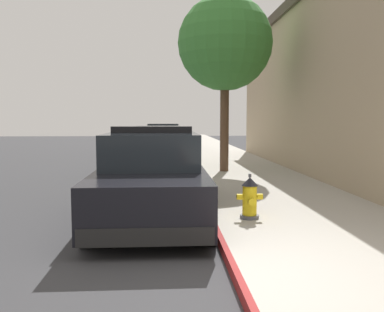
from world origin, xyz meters
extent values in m
cube|color=#353538|center=(-4.33, 10.00, -0.10)|extent=(29.45, 60.00, 0.20)
cube|color=#ADA89E|center=(1.67, 10.00, 0.07)|extent=(3.35, 60.00, 0.14)
cube|color=maroon|center=(-0.04, 10.00, 0.07)|extent=(0.08, 60.00, 0.14)
cube|color=black|center=(3.38, 6.23, 3.00)|extent=(0.06, 1.30, 1.10)
cube|color=black|center=(3.38, 12.13, 3.00)|extent=(0.06, 1.30, 1.10)
cube|color=black|center=(-1.08, 3.16, 0.58)|extent=(1.84, 4.80, 0.76)
cube|color=black|center=(-1.08, 3.31, 1.26)|extent=(1.64, 2.50, 0.60)
cube|color=black|center=(-1.08, 0.82, 0.32)|extent=(1.76, 0.16, 0.24)
cube|color=black|center=(-1.08, 5.50, 0.32)|extent=(1.76, 0.16, 0.24)
cylinder|color=black|center=(-1.94, 4.86, 0.32)|extent=(0.22, 0.64, 0.64)
cylinder|color=black|center=(-0.22, 4.86, 0.32)|extent=(0.22, 0.64, 0.64)
cylinder|color=black|center=(-1.94, 1.46, 0.32)|extent=(0.22, 0.64, 0.64)
cylinder|color=black|center=(-0.22, 1.46, 0.32)|extent=(0.22, 0.64, 0.64)
cube|color=black|center=(-1.08, 3.26, 1.62)|extent=(1.48, 0.20, 0.12)
cube|color=red|center=(-1.43, 3.26, 1.62)|extent=(0.44, 0.18, 0.11)
cube|color=#1E33E0|center=(-0.73, 3.26, 1.62)|extent=(0.44, 0.18, 0.11)
cube|color=#B2B5BA|center=(-1.11, 10.31, 0.58)|extent=(1.84, 4.80, 0.76)
cube|color=black|center=(-1.11, 10.46, 1.26)|extent=(1.64, 2.50, 0.60)
cube|color=black|center=(-1.11, 7.97, 0.32)|extent=(1.76, 0.16, 0.24)
cube|color=black|center=(-1.11, 12.65, 0.32)|extent=(1.76, 0.16, 0.24)
cylinder|color=black|center=(-1.97, 12.01, 0.32)|extent=(0.22, 0.64, 0.64)
cylinder|color=black|center=(-0.25, 12.01, 0.32)|extent=(0.22, 0.64, 0.64)
cylinder|color=black|center=(-1.97, 8.61, 0.32)|extent=(0.22, 0.64, 0.64)
cylinder|color=black|center=(-0.25, 8.61, 0.32)|extent=(0.22, 0.64, 0.64)
cube|color=black|center=(-0.98, 18.44, 0.58)|extent=(1.84, 4.80, 0.76)
cube|color=black|center=(-0.98, 18.59, 1.26)|extent=(1.64, 2.50, 0.60)
cube|color=black|center=(-0.98, 16.10, 0.32)|extent=(1.76, 0.16, 0.24)
cube|color=black|center=(-0.98, 20.78, 0.32)|extent=(1.76, 0.16, 0.24)
cylinder|color=black|center=(-1.84, 20.14, 0.32)|extent=(0.22, 0.64, 0.64)
cylinder|color=black|center=(-0.12, 20.14, 0.32)|extent=(0.22, 0.64, 0.64)
cylinder|color=black|center=(-1.84, 16.74, 0.32)|extent=(0.22, 0.64, 0.64)
cylinder|color=black|center=(-0.12, 16.74, 0.32)|extent=(0.22, 0.64, 0.64)
cylinder|color=#4C4C51|center=(0.59, 2.40, 0.17)|extent=(0.32, 0.32, 0.06)
cylinder|color=yellow|center=(0.59, 2.40, 0.45)|extent=(0.24, 0.24, 0.50)
cone|color=black|center=(0.59, 2.40, 0.77)|extent=(0.28, 0.28, 0.14)
cylinder|color=#4C4C51|center=(0.59, 2.40, 0.87)|extent=(0.05, 0.05, 0.06)
cylinder|color=yellow|center=(0.42, 2.40, 0.51)|extent=(0.10, 0.10, 0.10)
cylinder|color=yellow|center=(0.76, 2.40, 0.51)|extent=(0.10, 0.10, 0.10)
cylinder|color=yellow|center=(0.59, 2.22, 0.46)|extent=(0.13, 0.12, 0.13)
cylinder|color=brown|center=(1.06, 8.76, 1.65)|extent=(0.28, 0.28, 3.02)
sphere|color=#387A33|center=(1.06, 8.76, 4.21)|extent=(2.99, 2.99, 2.99)
camera|label=1|loc=(-0.81, -4.35, 1.81)|focal=38.35mm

